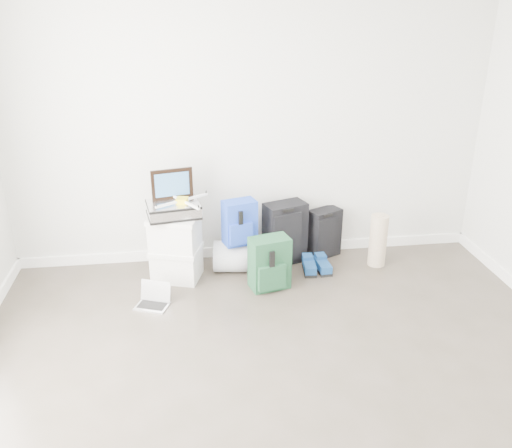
{
  "coord_description": "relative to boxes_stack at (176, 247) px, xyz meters",
  "views": [
    {
      "loc": [
        -0.61,
        -2.39,
        2.43
      ],
      "look_at": [
        -0.03,
        1.9,
        0.58
      ],
      "focal_mm": 38.0,
      "sensor_mm": 36.0,
      "label": 1
    }
  ],
  "objects": [
    {
      "name": "ground",
      "position": [
        0.73,
        -2.1,
        -0.31
      ],
      "size": [
        5.0,
        5.0,
        0.0
      ],
      "primitive_type": "plane",
      "color": "#3A342A",
      "rests_on": "ground"
    },
    {
      "name": "room_envelope",
      "position": [
        0.73,
        -2.08,
        1.41
      ],
      "size": [
        4.52,
        5.02,
        2.71
      ],
      "color": "silver",
      "rests_on": "ground"
    },
    {
      "name": "boxes_stack",
      "position": [
        0.0,
        0.0,
        0.0
      ],
      "size": [
        0.52,
        0.46,
        0.62
      ],
      "rotation": [
        0.0,
        0.0,
        -0.31
      ],
      "color": "silver",
      "rests_on": "ground"
    },
    {
      "name": "briefcase",
      "position": [
        0.0,
        0.0,
        0.37
      ],
      "size": [
        0.49,
        0.39,
        0.13
      ],
      "primitive_type": "cube",
      "rotation": [
        0.0,
        0.0,
        0.16
      ],
      "color": "#B2B2B7",
      "rests_on": "boxes_stack"
    },
    {
      "name": "painting",
      "position": [
        0.0,
        0.1,
        0.57
      ],
      "size": [
        0.37,
        0.1,
        0.28
      ],
      "rotation": [
        0.0,
        0.0,
        0.22
      ],
      "color": "black",
      "rests_on": "briefcase"
    },
    {
      "name": "drone",
      "position": [
        0.08,
        -0.02,
        0.46
      ],
      "size": [
        0.46,
        0.46,
        0.05
      ],
      "rotation": [
        0.0,
        0.0,
        -0.23
      ],
      "color": "yellow",
      "rests_on": "briefcase"
    },
    {
      "name": "duffel_bag",
      "position": [
        0.59,
        0.06,
        -0.16
      ],
      "size": [
        0.52,
        0.36,
        0.3
      ],
      "primitive_type": "cylinder",
      "rotation": [
        0.0,
        1.57,
        -0.13
      ],
      "color": "gray",
      "rests_on": "ground"
    },
    {
      "name": "blue_backpack",
      "position": [
        0.59,
        0.03,
        0.19
      ],
      "size": [
        0.33,
        0.28,
        0.41
      ],
      "rotation": [
        0.0,
        0.0,
        0.28
      ],
      "color": "#1A45AE",
      "rests_on": "duffel_bag"
    },
    {
      "name": "large_suitcase",
      "position": [
        1.04,
        0.2,
        -0.01
      ],
      "size": [
        0.44,
        0.36,
        0.6
      ],
      "rotation": [
        0.0,
        0.0,
        0.32
      ],
      "color": "black",
      "rests_on": "ground"
    },
    {
      "name": "green_backpack",
      "position": [
        0.82,
        -0.3,
        -0.08
      ],
      "size": [
        0.38,
        0.32,
        0.48
      ],
      "rotation": [
        0.0,
        0.0,
        0.24
      ],
      "color": "#143824",
      "rests_on": "ground"
    },
    {
      "name": "carry_on",
      "position": [
        1.46,
        0.27,
        -0.07
      ],
      "size": [
        0.36,
        0.31,
        0.49
      ],
      "rotation": [
        0.0,
        0.0,
        0.44
      ],
      "color": "black",
      "rests_on": "ground"
    },
    {
      "name": "shoes",
      "position": [
        1.3,
        -0.04,
        -0.26
      ],
      "size": [
        0.26,
        0.3,
        0.1
      ],
      "rotation": [
        0.0,
        0.0,
        -0.03
      ],
      "color": "black",
      "rests_on": "ground"
    },
    {
      "name": "rolled_rug",
      "position": [
        1.92,
        0.01,
        -0.05
      ],
      "size": [
        0.17,
        0.17,
        0.51
      ],
      "primitive_type": "cylinder",
      "color": "tan",
      "rests_on": "ground"
    },
    {
      "name": "laptop",
      "position": [
        -0.2,
        -0.45,
        -0.26
      ],
      "size": [
        0.32,
        0.28,
        0.19
      ],
      "rotation": [
        0.0,
        0.0,
        -0.37
      ],
      "color": "silver",
      "rests_on": "ground"
    }
  ]
}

